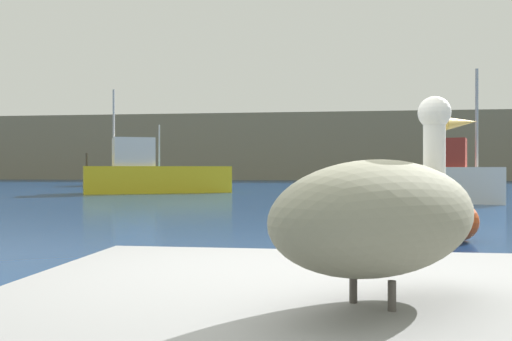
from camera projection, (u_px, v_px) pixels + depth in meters
The scene contains 6 objects.
hillside_backdrop at pixel (334, 148), 68.43m from camera, with size 140.00×10.51×7.53m, color #7F755B.
pelican at pixel (383, 215), 2.17m from camera, with size 1.06×1.17×0.81m.
fishing_boat_yellow at pixel (153, 174), 31.90m from camera, with size 8.10×5.59×5.59m.
fishing_boat_green at pixel (133, 172), 45.99m from camera, with size 6.69×4.39×4.84m.
fishing_boat_white at pixel (436, 179), 23.03m from camera, with size 5.47×2.91×5.21m.
mooring_buoy at pixel (459, 222), 10.94m from camera, with size 0.72×0.72×0.72m, color #E54C19.
Camera 1 is at (0.50, -2.94, 1.37)m, focal length 40.78 mm.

